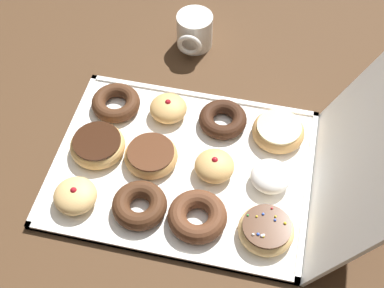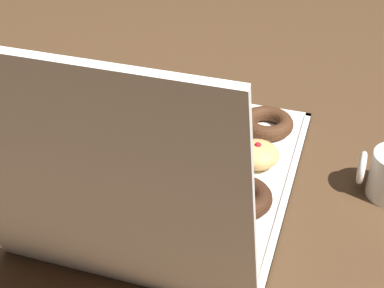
{
  "view_description": "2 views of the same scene",
  "coord_description": "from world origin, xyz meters",
  "px_view_note": "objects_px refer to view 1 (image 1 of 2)",
  "views": [
    {
      "loc": [
        0.63,
        0.16,
        0.98
      ],
      "look_at": [
        -0.03,
        0.01,
        0.06
      ],
      "focal_mm": 50.61,
      "sensor_mm": 36.0,
      "label": 1
    },
    {
      "loc": [
        -0.28,
        0.82,
        0.68
      ],
      "look_at": [
        -0.01,
        -0.04,
        0.05
      ],
      "focal_mm": 52.9,
      "sensor_mm": 36.0,
      "label": 2
    }
  ],
  "objects_px": {
    "chocolate_cake_ring_donut_8": "(197,216)",
    "powdered_filled_donut_10": "(270,178)",
    "jelly_filled_donut_3": "(168,108)",
    "chocolate_cake_ring_donut_5": "(140,205)",
    "jelly_filled_donut_2": "(75,196)",
    "donut_box": "(182,167)",
    "jelly_filled_donut_7": "(214,167)",
    "chocolate_frosted_donut_1": "(98,144)",
    "chocolate_frosted_donut_4": "(151,155)",
    "sprinkle_donut_11": "(266,230)",
    "chocolate_cake_ring_donut_0": "(116,103)",
    "coffee_mug": "(194,31)",
    "glazed_ring_donut_9": "(278,131)",
    "chocolate_cake_ring_donut_6": "(223,119)"
  },
  "relations": [
    {
      "from": "chocolate_frosted_donut_1",
      "to": "chocolate_cake_ring_donut_6",
      "type": "relative_size",
      "value": 1.11
    },
    {
      "from": "chocolate_cake_ring_donut_8",
      "to": "powdered_filled_donut_10",
      "type": "relative_size",
      "value": 1.41
    },
    {
      "from": "donut_box",
      "to": "sprinkle_donut_11",
      "type": "relative_size",
      "value": 4.94
    },
    {
      "from": "jelly_filled_donut_3",
      "to": "glazed_ring_donut_9",
      "type": "height_order",
      "value": "jelly_filled_donut_3"
    },
    {
      "from": "coffee_mug",
      "to": "chocolate_cake_ring_donut_5",
      "type": "bearing_deg",
      "value": -0.13
    },
    {
      "from": "chocolate_cake_ring_donut_8",
      "to": "powdered_filled_donut_10",
      "type": "bearing_deg",
      "value": 132.86
    },
    {
      "from": "chocolate_frosted_donut_4",
      "to": "chocolate_cake_ring_donut_5",
      "type": "relative_size",
      "value": 1.03
    },
    {
      "from": "chocolate_frosted_donut_1",
      "to": "chocolate_frosted_donut_4",
      "type": "relative_size",
      "value": 1.05
    },
    {
      "from": "chocolate_frosted_donut_4",
      "to": "glazed_ring_donut_9",
      "type": "distance_m",
      "value": 0.29
    },
    {
      "from": "jelly_filled_donut_2",
      "to": "coffee_mug",
      "type": "distance_m",
      "value": 0.54
    },
    {
      "from": "donut_box",
      "to": "jelly_filled_donut_7",
      "type": "bearing_deg",
      "value": 87.29
    },
    {
      "from": "chocolate_cake_ring_donut_6",
      "to": "jelly_filled_donut_7",
      "type": "height_order",
      "value": "jelly_filled_donut_7"
    },
    {
      "from": "chocolate_frosted_donut_4",
      "to": "coffee_mug",
      "type": "relative_size",
      "value": 1.04
    },
    {
      "from": "jelly_filled_donut_3",
      "to": "jelly_filled_donut_7",
      "type": "relative_size",
      "value": 1.01
    },
    {
      "from": "jelly_filled_donut_2",
      "to": "donut_box",
      "type": "bearing_deg",
      "value": 124.64
    },
    {
      "from": "chocolate_cake_ring_donut_5",
      "to": "chocolate_cake_ring_donut_6",
      "type": "distance_m",
      "value": 0.29
    },
    {
      "from": "chocolate_cake_ring_donut_5",
      "to": "sprinkle_donut_11",
      "type": "distance_m",
      "value": 0.26
    },
    {
      "from": "chocolate_frosted_donut_1",
      "to": "chocolate_cake_ring_donut_6",
      "type": "bearing_deg",
      "value": 117.53
    },
    {
      "from": "powdered_filled_donut_10",
      "to": "jelly_filled_donut_7",
      "type": "bearing_deg",
      "value": -89.93
    },
    {
      "from": "donut_box",
      "to": "chocolate_frosted_donut_1",
      "type": "xyz_separation_m",
      "value": [
        -0.0,
        -0.19,
        0.03
      ]
    },
    {
      "from": "donut_box",
      "to": "jelly_filled_donut_3",
      "type": "xyz_separation_m",
      "value": [
        -0.13,
        -0.06,
        0.03
      ]
    },
    {
      "from": "chocolate_cake_ring_donut_0",
      "to": "powdered_filled_donut_10",
      "type": "relative_size",
      "value": 1.34
    },
    {
      "from": "donut_box",
      "to": "sprinkle_donut_11",
      "type": "distance_m",
      "value": 0.23
    },
    {
      "from": "donut_box",
      "to": "coffee_mug",
      "type": "bearing_deg",
      "value": -171.37
    },
    {
      "from": "jelly_filled_donut_2",
      "to": "jelly_filled_donut_3",
      "type": "xyz_separation_m",
      "value": [
        -0.27,
        0.13,
        0.0
      ]
    },
    {
      "from": "jelly_filled_donut_2",
      "to": "chocolate_cake_ring_donut_6",
      "type": "relative_size",
      "value": 0.81
    },
    {
      "from": "jelly_filled_donut_3",
      "to": "coffee_mug",
      "type": "relative_size",
      "value": 0.77
    },
    {
      "from": "donut_box",
      "to": "powdered_filled_donut_10",
      "type": "bearing_deg",
      "value": 89.05
    },
    {
      "from": "chocolate_frosted_donut_4",
      "to": "chocolate_cake_ring_donut_5",
      "type": "bearing_deg",
      "value": 4.29
    },
    {
      "from": "chocolate_cake_ring_donut_0",
      "to": "chocolate_frosted_donut_1",
      "type": "xyz_separation_m",
      "value": [
        0.13,
        -0.0,
        0.0
      ]
    },
    {
      "from": "jelly_filled_donut_3",
      "to": "powdered_filled_donut_10",
      "type": "relative_size",
      "value": 1.01
    },
    {
      "from": "jelly_filled_donut_2",
      "to": "glazed_ring_donut_9",
      "type": "relative_size",
      "value": 0.76
    },
    {
      "from": "chocolate_cake_ring_donut_8",
      "to": "chocolate_cake_ring_donut_6",
      "type": "bearing_deg",
      "value": 179.26
    },
    {
      "from": "jelly_filled_donut_2",
      "to": "chocolate_frosted_donut_4",
      "type": "relative_size",
      "value": 0.77
    },
    {
      "from": "jelly_filled_donut_2",
      "to": "chocolate_cake_ring_donut_5",
      "type": "xyz_separation_m",
      "value": [
        -0.01,
        0.13,
        -0.0
      ]
    },
    {
      "from": "chocolate_cake_ring_donut_6",
      "to": "jelly_filled_donut_7",
      "type": "distance_m",
      "value": 0.14
    },
    {
      "from": "chocolate_frosted_donut_1",
      "to": "jelly_filled_donut_7",
      "type": "distance_m",
      "value": 0.26
    },
    {
      "from": "jelly_filled_donut_3",
      "to": "sprinkle_donut_11",
      "type": "relative_size",
      "value": 0.77
    },
    {
      "from": "donut_box",
      "to": "jelly_filled_donut_2",
      "type": "xyz_separation_m",
      "value": [
        0.13,
        -0.19,
        0.03
      ]
    },
    {
      "from": "sprinkle_donut_11",
      "to": "coffee_mug",
      "type": "distance_m",
      "value": 0.57
    },
    {
      "from": "chocolate_frosted_donut_4",
      "to": "glazed_ring_donut_9",
      "type": "bearing_deg",
      "value": 115.4
    },
    {
      "from": "jelly_filled_donut_3",
      "to": "chocolate_cake_ring_donut_5",
      "type": "xyz_separation_m",
      "value": [
        0.26,
        0.0,
        -0.0
      ]
    },
    {
      "from": "glazed_ring_donut_9",
      "to": "sprinkle_donut_11",
      "type": "xyz_separation_m",
      "value": [
        0.25,
        0.01,
        -0.0
      ]
    },
    {
      "from": "jelly_filled_donut_2",
      "to": "sprinkle_donut_11",
      "type": "xyz_separation_m",
      "value": [
        -0.01,
        0.39,
        -0.0
      ]
    },
    {
      "from": "chocolate_cake_ring_donut_6",
      "to": "coffee_mug",
      "type": "bearing_deg",
      "value": -154.24
    },
    {
      "from": "chocolate_cake_ring_donut_0",
      "to": "sprinkle_donut_11",
      "type": "distance_m",
      "value": 0.46
    },
    {
      "from": "chocolate_cake_ring_donut_0",
      "to": "coffee_mug",
      "type": "height_order",
      "value": "coffee_mug"
    },
    {
      "from": "chocolate_frosted_donut_1",
      "to": "jelly_filled_donut_3",
      "type": "height_order",
      "value": "jelly_filled_donut_3"
    },
    {
      "from": "sprinkle_donut_11",
      "to": "chocolate_cake_ring_donut_0",
      "type": "bearing_deg",
      "value": -123.01
    },
    {
      "from": "chocolate_cake_ring_donut_0",
      "to": "chocolate_cake_ring_donut_8",
      "type": "height_order",
      "value": "chocolate_cake_ring_donut_8"
    }
  ]
}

